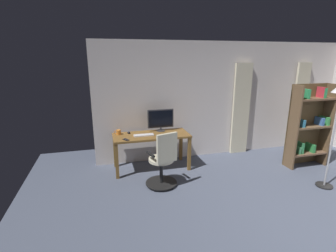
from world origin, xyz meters
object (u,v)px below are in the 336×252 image
(computer_keyboard, at_px, (144,135))
(computer_mouse, at_px, (129,133))
(desk, at_px, (151,139))
(cell_phone_by_monitor, at_px, (126,140))
(bookshelf, at_px, (308,125))
(computer_monitor, at_px, (161,119))
(office_chair, at_px, (163,162))
(mug_coffee, at_px, (118,132))

(computer_keyboard, bearing_deg, computer_mouse, -41.31)
(computer_mouse, bearing_deg, computer_keyboard, 138.69)
(desk, relative_size, computer_keyboard, 3.86)
(computer_keyboard, relative_size, computer_mouse, 3.90)
(cell_phone_by_monitor, relative_size, bookshelf, 0.08)
(desk, bearing_deg, computer_mouse, -23.93)
(computer_monitor, distance_m, computer_keyboard, 0.52)
(office_chair, distance_m, mug_coffee, 1.21)
(desk, distance_m, cell_phone_by_monitor, 0.57)
(desk, bearing_deg, computer_keyboard, 16.21)
(office_chair, distance_m, computer_monitor, 1.13)
(desk, relative_size, mug_coffee, 11.07)
(mug_coffee, bearing_deg, cell_phone_by_monitor, 106.18)
(computer_keyboard, xyz_separation_m, cell_phone_by_monitor, (0.36, 0.17, -0.01))
(mug_coffee, height_order, bookshelf, bookshelf)
(computer_keyboard, relative_size, bookshelf, 0.23)
(office_chair, xyz_separation_m, cell_phone_by_monitor, (0.57, -0.58, 0.27))
(desk, bearing_deg, office_chair, 93.25)
(desk, distance_m, computer_mouse, 0.48)
(desk, relative_size, bookshelf, 0.88)
(desk, xyz_separation_m, mug_coffee, (0.63, -0.16, 0.14))
(cell_phone_by_monitor, xyz_separation_m, mug_coffee, (0.11, -0.37, 0.04))
(computer_monitor, bearing_deg, computer_mouse, 0.71)
(office_chair, xyz_separation_m, bookshelf, (-3.11, -0.16, 0.41))
(computer_monitor, bearing_deg, cell_phone_by_monitor, 28.16)
(computer_mouse, bearing_deg, computer_monitor, -179.29)
(computer_keyboard, height_order, mug_coffee, mug_coffee)
(computer_mouse, relative_size, bookshelf, 0.06)
(desk, height_order, mug_coffee, mug_coffee)
(desk, bearing_deg, computer_monitor, -140.80)
(computer_monitor, relative_size, computer_mouse, 5.41)
(office_chair, relative_size, computer_mouse, 10.15)
(computer_mouse, height_order, cell_phone_by_monitor, computer_mouse)
(office_chair, bearing_deg, desk, 77.07)
(computer_mouse, height_order, bookshelf, bookshelf)
(bookshelf, bearing_deg, office_chair, 2.95)
(desk, relative_size, computer_monitor, 2.78)
(computer_monitor, xyz_separation_m, bookshelf, (-2.92, 0.83, -0.11))
(cell_phone_by_monitor, bearing_deg, computer_monitor, -179.55)
(computer_keyboard, bearing_deg, computer_monitor, -148.71)
(computer_monitor, bearing_deg, mug_coffee, 2.32)
(desk, xyz_separation_m, cell_phone_by_monitor, (0.52, 0.21, 0.10))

